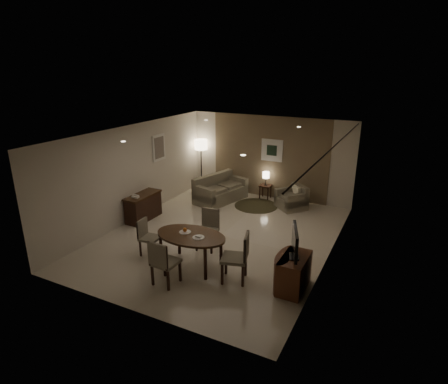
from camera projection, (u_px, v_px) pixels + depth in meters
The scene contains 31 objects.
room_shell at pixel (227, 182), 9.67m from camera, with size 5.50×7.00×2.70m.
taupe_accent at pixel (269, 157), 12.27m from camera, with size 3.96×0.03×2.70m, color #78694B.
curtain_wall at pixel (329, 205), 8.20m from camera, with size 0.08×6.70×2.58m, color beige, non-canonical shape.
curtain_rod at pixel (335, 146), 7.77m from camera, with size 0.03×0.03×6.80m, color black.
art_back_frame at pixel (272, 150), 12.13m from camera, with size 0.72×0.03×0.72m, color silver.
art_back_canvas at pixel (272, 150), 12.12m from camera, with size 0.34×0.01×0.34m, color black.
art_left_frame at pixel (159, 148), 11.34m from camera, with size 0.03×0.60×0.80m, color silver.
art_left_canvas at pixel (159, 148), 11.34m from camera, with size 0.01×0.46×0.64m, color gray.
downlight_nl at pixel (123, 142), 7.97m from camera, with size 0.10×0.10×0.01m, color white.
downlight_nr at pixel (243, 155), 6.78m from camera, with size 0.10×0.10×0.01m, color white.
downlight_fl at pixel (206, 120), 11.02m from camera, with size 0.10×0.10×0.01m, color white.
downlight_fr at pixel (299, 127), 9.82m from camera, with size 0.10×0.10×0.01m, color white.
console_desk at pixel (143, 207), 10.71m from camera, with size 0.48×1.20×0.75m, color #432915, non-canonical shape.
telephone at pixel (135, 196), 10.32m from camera, with size 0.20×0.14×0.09m, color white, non-canonical shape.
tv_cabinet at pixel (294, 273), 7.37m from camera, with size 0.48×0.90×0.70m, color brown, non-canonical shape.
flat_tv at pixel (295, 242), 7.16m from camera, with size 0.06×0.88×0.60m, color black, non-canonical shape.
dining_table at pixel (191, 250), 8.21m from camera, with size 1.61×1.00×0.75m, color #432915, non-canonical shape.
chair_near at pixel (166, 262), 7.51m from camera, with size 0.48×0.48×0.99m, color #7A715E, non-canonical shape.
chair_far at pixel (207, 230), 8.94m from camera, with size 0.47×0.47×0.97m, color #7A715E, non-canonical shape.
chair_left at pixel (150, 238), 8.69m from camera, with size 0.42×0.42×0.86m, color #7A715E, non-canonical shape.
chair_right at pixel (234, 257), 7.60m from camera, with size 0.51×0.51×1.05m, color #7A715E, non-canonical shape.
plate_a at pixel (185, 232), 8.20m from camera, with size 0.26×0.26×0.02m, color white.
plate_b at pixel (198, 237), 7.95m from camera, with size 0.26×0.26×0.02m, color white.
fruit_apple at pixel (185, 230), 8.18m from camera, with size 0.09×0.09×0.09m, color #BC5915.
napkin at pixel (198, 236), 7.94m from camera, with size 0.12×0.08×0.03m, color white.
round_rug at pixel (256, 206), 11.84m from camera, with size 1.36×1.36×0.01m, color #3E3822.
sofa at pixel (221, 189), 12.16m from camera, with size 0.89×1.77×0.83m, color #7A715E, non-canonical shape.
armchair at pixel (291, 197), 11.54m from camera, with size 0.81×0.76×0.72m, color #7A715E, non-canonical shape.
side_table at pixel (265, 192), 12.44m from camera, with size 0.36×0.36×0.46m, color black, non-canonical shape.
table_lamp at pixel (266, 178), 12.28m from camera, with size 0.22×0.22×0.50m, color #FFEAC1, non-canonical shape.
floor_lamp at pixel (201, 164), 13.24m from camera, with size 0.45×0.45×1.77m, color #FFE5B7, non-canonical shape.
Camera 1 is at (4.08, -7.88, 4.25)m, focal length 30.00 mm.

